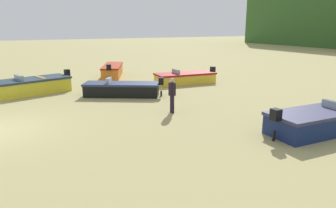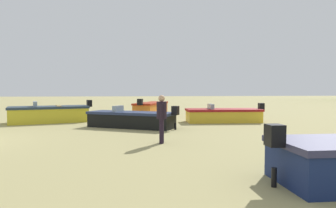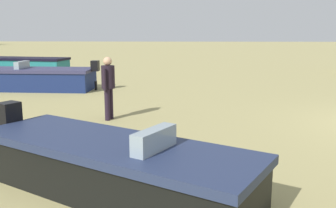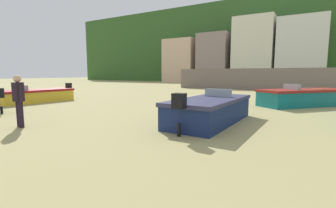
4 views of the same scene
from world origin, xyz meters
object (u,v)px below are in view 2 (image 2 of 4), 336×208
Objects in this scene: boat_yellow_1 at (223,115)px; boat_yellow_3 at (49,114)px; boat_orange_0 at (151,109)px; boat_black_9 at (131,119)px; beach_walker_foreground at (162,115)px.

boat_yellow_3 is (-1.17, -9.65, 0.08)m from boat_yellow_1.
boat_orange_0 reaches higher than boat_black_9.
boat_yellow_1 is 0.98× the size of boat_yellow_3.
boat_black_9 is (2.95, 4.50, -0.07)m from boat_yellow_3.
boat_black_9 is 2.69× the size of beach_walker_foreground.
beach_walker_foreground reaches higher than boat_yellow_3.
boat_orange_0 is 1.05× the size of boat_yellow_1.
boat_yellow_1 is at bearing -31.91° from boat_orange_0.
boat_black_9 reaches higher than boat_yellow_1.
boat_orange_0 is at bearing 16.92° from boat_black_9.
boat_yellow_3 is 2.79× the size of beach_walker_foreground.
boat_yellow_1 is at bearing -114.24° from boat_yellow_3.
boat_orange_0 is 11.26m from beach_walker_foreground.
beach_walker_foreground reaches higher than boat_yellow_1.
boat_orange_0 reaches higher than boat_yellow_1.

